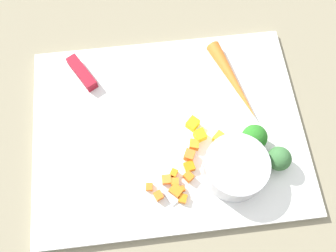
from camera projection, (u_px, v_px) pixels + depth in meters
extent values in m
plane|color=gray|center=(168.00, 131.00, 0.65)|extent=(4.00, 4.00, 0.00)
cube|color=white|center=(168.00, 130.00, 0.65)|extent=(0.46, 0.35, 0.01)
cylinder|color=#B5B5BB|center=(235.00, 168.00, 0.59)|extent=(0.10, 0.10, 0.05)
cube|color=silver|center=(148.00, 161.00, 0.62)|extent=(0.11, 0.16, 0.00)
cube|color=maroon|center=(82.00, 73.00, 0.68)|extent=(0.05, 0.07, 0.02)
cone|color=orange|center=(234.00, 81.00, 0.66)|extent=(0.07, 0.16, 0.03)
cube|color=orange|center=(158.00, 196.00, 0.59)|extent=(0.02, 0.02, 0.01)
cube|color=orange|center=(189.00, 167.00, 0.61)|extent=(0.02, 0.02, 0.01)
cube|color=orange|center=(194.00, 145.00, 0.62)|extent=(0.02, 0.02, 0.01)
cube|color=orange|center=(176.00, 173.00, 0.61)|extent=(0.02, 0.02, 0.01)
cube|color=orange|center=(189.00, 177.00, 0.60)|extent=(0.02, 0.02, 0.01)
cube|color=orange|center=(175.00, 191.00, 0.59)|extent=(0.02, 0.02, 0.01)
cube|color=orange|center=(167.00, 180.00, 0.60)|extent=(0.01, 0.01, 0.01)
cube|color=orange|center=(149.00, 187.00, 0.60)|extent=(0.01, 0.01, 0.01)
cube|color=orange|center=(183.00, 199.00, 0.59)|extent=(0.02, 0.02, 0.01)
cube|color=orange|center=(177.00, 182.00, 0.60)|extent=(0.01, 0.01, 0.01)
cube|color=orange|center=(189.00, 155.00, 0.62)|extent=(0.02, 0.02, 0.02)
cube|color=orange|center=(182.00, 189.00, 0.60)|extent=(0.01, 0.01, 0.01)
cube|color=yellow|center=(219.00, 138.00, 0.63)|extent=(0.02, 0.02, 0.01)
cube|color=yellow|center=(193.00, 125.00, 0.64)|extent=(0.03, 0.03, 0.02)
cube|color=yellow|center=(200.00, 135.00, 0.63)|extent=(0.02, 0.02, 0.02)
cylinder|color=#8DC256|center=(276.00, 162.00, 0.61)|extent=(0.01, 0.01, 0.01)
sphere|color=#366735|center=(279.00, 159.00, 0.60)|extent=(0.04, 0.04, 0.04)
cylinder|color=#85AC61|center=(252.00, 141.00, 0.63)|extent=(0.01, 0.01, 0.01)
sphere|color=#256D1F|center=(255.00, 137.00, 0.61)|extent=(0.04, 0.04, 0.04)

